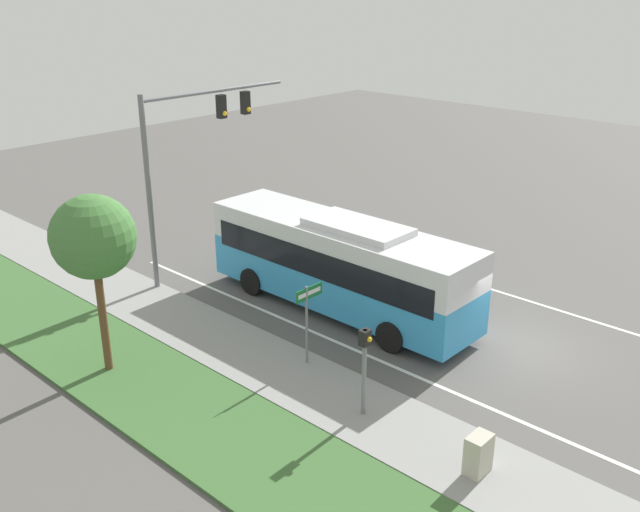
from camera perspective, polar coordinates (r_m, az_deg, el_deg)
The scene contains 11 objects.
ground_plane at distance 23.99m, azimuth 15.50°, elevation -7.17°, with size 80.00×80.00×0.00m, color #565451.
sidewalk at distance 19.35m, azimuth 6.61°, elevation -13.77°, with size 2.80×80.00×0.12m.
grass_verge at distance 17.37m, azimuth -0.02°, elevation -18.38°, with size 3.60×80.00×0.10m.
lane_divider_near at distance 21.22m, azimuth 10.85°, elevation -10.75°, with size 0.14×30.00×0.01m.
lane_divider_far at distance 26.96m, azimuth 19.11°, elevation -4.30°, with size 0.14×30.00×0.01m.
bus at distance 25.02m, azimuth 1.60°, elevation -0.38°, with size 2.76×10.52×3.45m.
signal_gantry at distance 27.52m, azimuth -10.40°, elevation 8.68°, with size 6.84×0.41×7.38m.
pedestrian_signal at distance 18.95m, azimuth 3.59°, elevation -8.14°, with size 0.28×0.34×2.65m.
street_sign at distance 21.40m, azimuth -0.99°, elevation -4.49°, with size 1.11×0.08×2.66m.
utility_cabinet at distance 17.90m, azimuth 12.55°, elevation -15.23°, with size 0.67×0.45×1.02m.
roadside_tree at distance 21.09m, azimuth -17.69°, elevation 1.39°, with size 2.44×2.44×5.46m.
Camera 1 is at (-19.21, -9.04, 11.17)m, focal length 40.00 mm.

